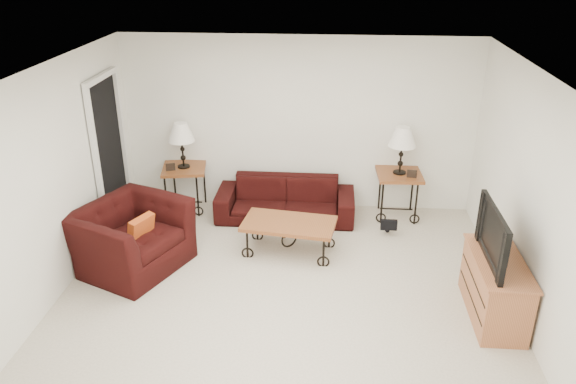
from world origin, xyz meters
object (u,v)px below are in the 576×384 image
object	(u,v)px
sofa	(285,200)
television	(502,236)
armchair	(131,237)
side_table_right	(397,195)
side_table_left	(186,188)
tv_stand	(495,288)
coffee_table	(289,237)
lamp_left	(182,145)
lamp_right	(401,151)
backpack	(388,218)

from	to	relation	value
sofa	television	xyz separation A→B (m)	(2.36, -2.10, 0.67)
armchair	side_table_right	bearing A→B (deg)	-39.49
sofa	side_table_left	size ratio (longest dim) A/B	2.94
tv_stand	television	world-z (taller)	television
side_table_right	coffee_table	bearing A→B (deg)	-141.69
lamp_left	television	bearing A→B (deg)	-30.72
coffee_table	lamp_left	bearing A→B (deg)	144.49
sofa	lamp_right	distance (m)	1.75
side_table_right	backpack	bearing A→B (deg)	-107.41
sofa	coffee_table	xyz separation A→B (m)	(0.13, -0.97, -0.07)
side_table_right	lamp_left	xyz separation A→B (m)	(-3.07, 0.00, 0.66)
lamp_right	lamp_left	bearing A→B (deg)	180.00
lamp_left	armchair	size ratio (longest dim) A/B	0.54
television	lamp_left	bearing A→B (deg)	-120.72
coffee_table	backpack	bearing A→B (deg)	26.07
sofa	side_table_right	distance (m)	1.60
lamp_left	armchair	distance (m)	1.76
lamp_right	backpack	distance (m)	0.96
side_table_left	lamp_right	world-z (taller)	lamp_right
lamp_right	television	size ratio (longest dim) A/B	0.67
sofa	backpack	distance (m)	1.47
armchair	lamp_right	bearing A→B (deg)	-39.49
coffee_table	armchair	bearing A→B (deg)	-165.37
side_table_right	armchair	world-z (taller)	armchair
sofa	side_table_right	xyz separation A→B (m)	(1.59, 0.18, 0.05)
backpack	television	bearing A→B (deg)	-62.77
lamp_right	backpack	world-z (taller)	lamp_right
lamp_right	coffee_table	size ratio (longest dim) A/B	0.58
side_table_left	side_table_right	xyz separation A→B (m)	(3.07, 0.00, 0.00)
side_table_right	lamp_right	size ratio (longest dim) A/B	1.00
lamp_right	coffee_table	distance (m)	2.02
sofa	armchair	world-z (taller)	armchair
lamp_left	lamp_right	world-z (taller)	lamp_right
side_table_right	coffee_table	size ratio (longest dim) A/B	0.58
side_table_left	television	world-z (taller)	television
side_table_right	lamp_right	world-z (taller)	lamp_right
sofa	lamp_right	xyz separation A→B (m)	(1.59, 0.18, 0.72)
coffee_table	armchair	xyz separation A→B (m)	(-1.86, -0.49, 0.18)
lamp_right	armchair	size ratio (longest dim) A/B	0.55
lamp_left	tv_stand	bearing A→B (deg)	-30.59
side_table_left	coffee_table	bearing A→B (deg)	-35.51
coffee_table	tv_stand	xyz separation A→B (m)	(2.25, -1.13, 0.12)
armchair	backpack	xyz separation A→B (m)	(3.15, 1.12, -0.18)
sofa	coffee_table	bearing A→B (deg)	-82.36
lamp_right	side_table_right	bearing A→B (deg)	0.00
tv_stand	backpack	bearing A→B (deg)	118.31
lamp_right	television	distance (m)	2.41
lamp_left	sofa	bearing A→B (deg)	-6.92
side_table_left	tv_stand	world-z (taller)	tv_stand
lamp_left	armchair	bearing A→B (deg)	-98.52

